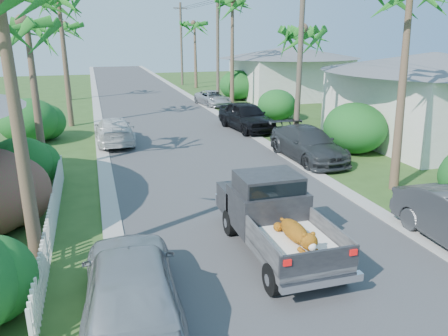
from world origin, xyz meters
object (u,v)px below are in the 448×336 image
object	(u,v)px
parked_car_rm	(308,144)
palm_r_c	(233,0)
palm_l_d	(62,25)
utility_pole_c	(218,48)
palm_l_b	(26,23)
palm_r_b	(302,29)
pickup_truck	(271,213)
parked_car_lf	(114,131)
parked_car_ln	(131,284)
parked_car_rd	(213,98)
utility_pole_b	(300,57)
parked_car_rf	(246,116)
house_right_far	(289,74)
house_right_near	(430,101)
utility_pole_d	(181,44)
palm_r_d	(195,23)

from	to	relation	value
parked_car_rm	palm_r_c	distance (m)	17.20
palm_l_d	utility_pole_c	bearing A→B (deg)	-26.38
parked_car_rm	palm_l_b	xyz separation A→B (m)	(-11.80, 1.50, 5.40)
palm_l_d	palm_r_b	bearing A→B (deg)	-55.41
pickup_truck	parked_car_lf	bearing A→B (deg)	104.47
parked_car_lf	parked_car_ln	bearing A→B (deg)	86.40
utility_pole_c	parked_car_rd	bearing A→B (deg)	-137.55
palm_l_d	utility_pole_b	bearing A→B (deg)	-60.05
parked_car_rf	utility_pole_b	distance (m)	6.04
parked_car_rf	palm_l_d	world-z (taller)	palm_l_d
parked_car_rf	utility_pole_c	size ratio (longest dim) A/B	0.55
palm_l_d	palm_r_b	world-z (taller)	palm_l_d
palm_l_b	utility_pole_b	world-z (taller)	utility_pole_b
house_right_far	house_right_near	bearing A→B (deg)	-90.00
parked_car_ln	parked_car_lf	world-z (taller)	parked_car_ln
parked_car_ln	palm_l_d	distance (m)	33.96
house_right_far	palm_r_c	bearing A→B (deg)	-149.53
house_right_near	house_right_far	distance (m)	18.00
house_right_near	parked_car_lf	bearing A→B (deg)	165.13
utility_pole_b	palm_r_b	bearing A→B (deg)	63.43
parked_car_rd	house_right_far	size ratio (longest dim) A/B	0.47
utility_pole_c	utility_pole_d	bearing A→B (deg)	90.00
palm_l_d	palm_r_d	size ratio (longest dim) A/B	0.96
parked_car_rm	house_right_near	size ratio (longest dim) A/B	0.57
palm_l_d	palm_r_b	distance (m)	23.08
pickup_truck	palm_l_d	size ratio (longest dim) A/B	0.66
parked_car_rm	utility_pole_c	xyz separation A→B (m)	(0.60, 17.50, 3.85)
parked_car_rd	utility_pole_c	bearing A→B (deg)	34.68
parked_car_lf	house_right_near	world-z (taller)	house_right_near
palm_r_c	utility_pole_d	distance (m)	17.37
palm_r_d	utility_pole_d	distance (m)	3.79
palm_r_b	palm_l_b	bearing A→B (deg)	-167.38
parked_car_ln	utility_pole_b	world-z (taller)	utility_pole_b
pickup_truck	palm_r_b	bearing A→B (deg)	61.29
parked_car_rf	utility_pole_b	xyz separation A→B (m)	(1.17, -4.59, 3.75)
pickup_truck	utility_pole_d	world-z (taller)	utility_pole_d
parked_car_rd	parked_car_ln	size ratio (longest dim) A/B	0.88
parked_car_rm	utility_pole_c	world-z (taller)	utility_pole_c
parked_car_rm	parked_car_lf	xyz separation A→B (m)	(-8.60, 5.91, -0.05)
parked_car_lf	palm_l_d	xyz separation A→B (m)	(-2.90, 17.59, 5.75)
parked_car_lf	utility_pole_c	xyz separation A→B (m)	(9.20, 11.59, 3.90)
utility_pole_b	parked_car_rd	bearing A→B (deg)	92.38
palm_l_b	utility_pole_b	xyz separation A→B (m)	(12.40, 1.00, -1.55)
house_right_near	utility_pole_b	bearing A→B (deg)	172.30
parked_car_ln	palm_r_d	xyz separation A→B (m)	(10.62, 39.41, 5.91)
palm_l_b	house_right_far	xyz separation A→B (m)	(19.80, 18.00, -4.03)
parked_car_rf	house_right_far	xyz separation A→B (m)	(8.57, 12.41, 1.27)
pickup_truck	parked_car_rm	size ratio (longest dim) A/B	0.99
parked_car_rd	utility_pole_b	bearing A→B (deg)	-95.39
parked_car_rf	utility_pole_b	size ratio (longest dim) A/B	0.55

